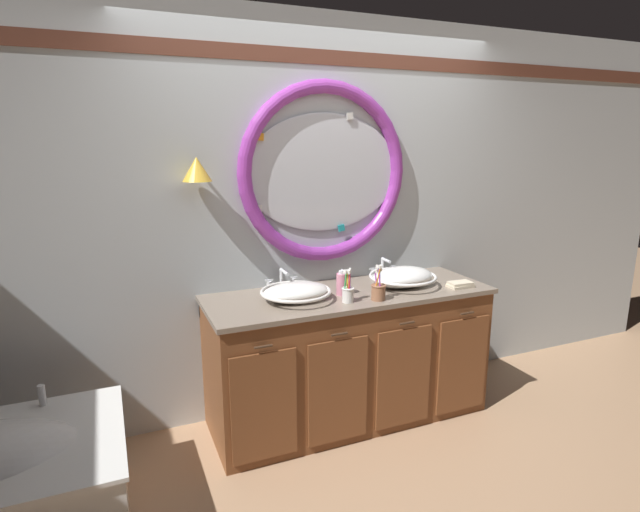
# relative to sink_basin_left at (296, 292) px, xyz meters

# --- Properties ---
(ground_plane) EXTENTS (14.00, 14.00, 0.00)m
(ground_plane) POSITION_rel_sink_basin_left_xyz_m (0.33, -0.21, -0.93)
(ground_plane) COLOR tan
(back_wall_assembly) EXTENTS (6.40, 0.26, 2.60)m
(back_wall_assembly) POSITION_rel_sink_basin_left_xyz_m (0.33, 0.37, 0.41)
(back_wall_assembly) COLOR silver
(back_wall_assembly) RESTS_ON ground_plane
(vanity_counter) EXTENTS (1.84, 0.66, 0.87)m
(vanity_counter) POSITION_rel_sink_basin_left_xyz_m (0.38, 0.03, -0.49)
(vanity_counter) COLOR brown
(vanity_counter) RESTS_ON ground_plane
(sink_basin_left) EXTENTS (0.43, 0.43, 0.11)m
(sink_basin_left) POSITION_rel_sink_basin_left_xyz_m (0.00, 0.00, 0.00)
(sink_basin_left) COLOR white
(sink_basin_left) RESTS_ON vanity_counter
(sink_basin_right) EXTENTS (0.45, 0.45, 0.13)m
(sink_basin_right) POSITION_rel_sink_basin_left_xyz_m (0.75, 0.00, 0.01)
(sink_basin_right) COLOR white
(sink_basin_right) RESTS_ON vanity_counter
(faucet_set_left) EXTENTS (0.22, 0.15, 0.14)m
(faucet_set_left) POSITION_rel_sink_basin_left_xyz_m (-0.00, 0.25, 0.00)
(faucet_set_left) COLOR silver
(faucet_set_left) RESTS_ON vanity_counter
(faucet_set_right) EXTENTS (0.20, 0.12, 0.14)m
(faucet_set_right) POSITION_rel_sink_basin_left_xyz_m (0.75, 0.26, 0.00)
(faucet_set_right) COLOR silver
(faucet_set_right) RESTS_ON vanity_counter
(toothbrush_holder_left) EXTENTS (0.08, 0.08, 0.21)m
(toothbrush_holder_left) POSITION_rel_sink_basin_left_xyz_m (0.27, -0.15, 0.00)
(toothbrush_holder_left) COLOR white
(toothbrush_holder_left) RESTS_ON vanity_counter
(toothbrush_holder_right) EXTENTS (0.09, 0.09, 0.22)m
(toothbrush_holder_right) POSITION_rel_sink_basin_left_xyz_m (0.46, -0.19, 0.00)
(toothbrush_holder_right) COLOR #996647
(toothbrush_holder_right) RESTS_ON vanity_counter
(soap_dispenser) EXTENTS (0.07, 0.07, 0.17)m
(soap_dispenser) POSITION_rel_sink_basin_left_xyz_m (0.30, -0.01, 0.02)
(soap_dispenser) COLOR pink
(soap_dispenser) RESTS_ON vanity_counter
(folded_hand_towel) EXTENTS (0.16, 0.10, 0.04)m
(folded_hand_towel) POSITION_rel_sink_basin_left_xyz_m (1.09, -0.16, -0.04)
(folded_hand_towel) COLOR beige
(folded_hand_towel) RESTS_ON vanity_counter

